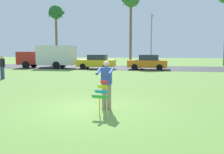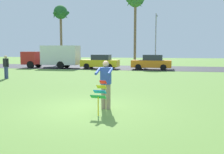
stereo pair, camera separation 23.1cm
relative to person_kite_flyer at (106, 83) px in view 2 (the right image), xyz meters
The scene contains 11 objects.
ground_plane 1.14m from the person_kite_flyer, behind, with size 120.00×120.00×0.00m, color olive.
road_strip 20.92m from the person_kite_flyer, 91.69° to the left, with size 120.00×8.00×0.01m, color #38383D.
person_kite_flyer is the anchor object (origin of this frame).
kite_held 0.81m from the person_kite_flyer, 90.08° to the right, with size 0.52×0.65×1.09m.
parked_truck_red_cab 21.45m from the person_kite_flyer, 120.46° to the left, with size 6.74×2.22×2.62m.
parked_car_yellow 19.22m from the person_kite_flyer, 105.91° to the left, with size 4.22×1.88×1.60m.
parked_car_orange 18.49m from the person_kite_flyer, 88.61° to the left, with size 4.24×1.91×1.60m.
palm_tree_left_near 31.99m from the person_kite_flyer, 116.87° to the left, with size 2.58×2.71×8.96m.
palm_tree_right_near 28.24m from the person_kite_flyer, 95.26° to the left, with size 2.58×2.71×10.18m.
streetlight_pole 26.38m from the person_kite_flyer, 88.99° to the left, with size 0.24×1.65×7.00m.
person_walker_near 12.17m from the person_kite_flyer, 141.18° to the left, with size 0.56×0.30×1.73m.
Camera 2 is at (2.75, -8.38, 2.10)m, focal length 39.89 mm.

